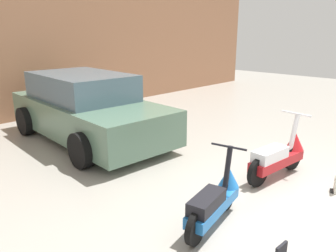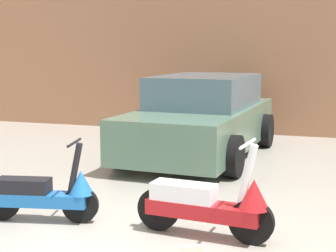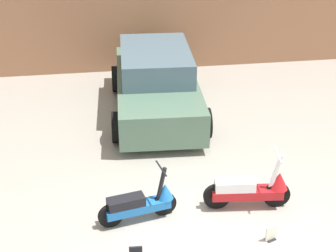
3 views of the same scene
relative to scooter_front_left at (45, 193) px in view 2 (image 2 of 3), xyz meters
The scene contains 4 objects.
wall_back 7.27m from the scooter_front_left, 79.94° to the left, with size 19.60×0.12×4.10m, color #9E6B4C.
scooter_front_left is the anchor object (origin of this frame).
scooter_front_right 1.90m from the scooter_front_left, ahead, with size 1.51×0.54×1.05m.
car_rear_left 4.24m from the scooter_front_left, 79.21° to the left, with size 2.29×4.45×1.48m.
Camera 2 is at (1.86, -4.11, 1.97)m, focal length 55.00 mm.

